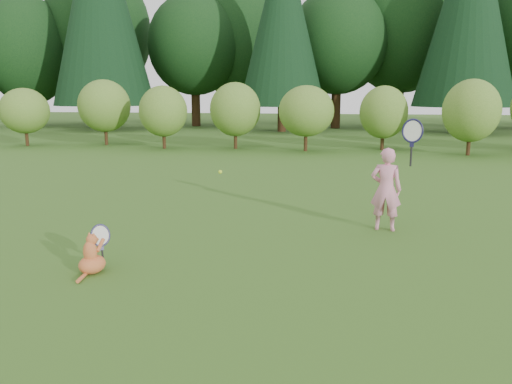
# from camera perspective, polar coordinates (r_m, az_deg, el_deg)

# --- Properties ---
(ground) EXTENTS (100.00, 100.00, 0.00)m
(ground) POSITION_cam_1_polar(r_m,az_deg,el_deg) (7.31, -2.63, -6.55)
(ground) COLOR #325417
(ground) RESTS_ON ground
(shrub_row) EXTENTS (28.00, 3.00, 2.80)m
(shrub_row) POSITION_cam_1_polar(r_m,az_deg,el_deg) (19.87, 5.49, 8.77)
(shrub_row) COLOR #467123
(shrub_row) RESTS_ON ground
(child) EXTENTS (0.78, 0.44, 2.05)m
(child) POSITION_cam_1_polar(r_m,az_deg,el_deg) (8.42, 14.72, 0.52)
(child) COLOR pink
(child) RESTS_ON ground
(cat) EXTENTS (0.46, 0.76, 0.71)m
(cat) POSITION_cam_1_polar(r_m,az_deg,el_deg) (6.65, -18.25, -6.52)
(cat) COLOR #C25125
(cat) RESTS_ON ground
(tennis_ball) EXTENTS (0.06, 0.06, 0.06)m
(tennis_ball) POSITION_cam_1_polar(r_m,az_deg,el_deg) (7.87, -4.11, 2.31)
(tennis_ball) COLOR #9ED619
(tennis_ball) RESTS_ON ground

